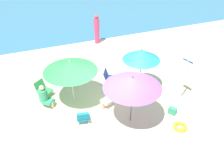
# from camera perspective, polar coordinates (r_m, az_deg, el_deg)

# --- Properties ---
(ground_plane) EXTENTS (40.00, 40.00, 0.00)m
(ground_plane) POSITION_cam_1_polar(r_m,az_deg,el_deg) (9.25, 1.50, -6.62)
(ground_plane) COLOR beige
(sea_water) EXTENTS (40.00, 16.00, 0.01)m
(sea_water) POSITION_cam_1_polar(r_m,az_deg,el_deg) (21.88, -13.65, 17.72)
(sea_water) COLOR teal
(sea_water) RESTS_ON ground_plane
(umbrella_teal) EXTENTS (1.51, 1.51, 1.90)m
(umbrella_teal) POSITION_cam_1_polar(r_m,az_deg,el_deg) (9.67, 6.95, 6.86)
(umbrella_teal) COLOR #4C4C51
(umbrella_teal) RESTS_ON ground_plane
(umbrella_purple) EXTENTS (1.96, 1.96, 1.93)m
(umbrella_purple) POSITION_cam_1_polar(r_m,az_deg,el_deg) (7.89, 4.86, 0.36)
(umbrella_purple) COLOR #4C4C51
(umbrella_purple) RESTS_ON ground_plane
(umbrella_green) EXTENTS (2.04, 2.04, 1.86)m
(umbrella_green) POSITION_cam_1_polar(r_m,az_deg,el_deg) (9.01, -9.83, 4.12)
(umbrella_green) COLOR silver
(umbrella_green) RESTS_ON ground_plane
(beach_chair_a) EXTENTS (0.70, 0.73, 0.63)m
(beach_chair_a) POSITION_cam_1_polar(r_m,az_deg,el_deg) (10.84, -10.51, 1.94)
(beach_chair_a) COLOR teal
(beach_chair_a) RESTS_ON ground_plane
(beach_chair_b) EXTENTS (0.53, 0.60, 0.59)m
(beach_chair_b) POSITION_cam_1_polar(r_m,az_deg,el_deg) (8.68, -6.82, -7.71)
(beach_chair_b) COLOR teal
(beach_chair_b) RESTS_ON ground_plane
(beach_chair_c) EXTENTS (0.73, 0.74, 0.57)m
(beach_chair_c) POSITION_cam_1_polar(r_m,az_deg,el_deg) (10.70, -0.79, 1.75)
(beach_chair_c) COLOR navy
(beach_chair_c) RESTS_ON ground_plane
(beach_chair_d) EXTENTS (0.75, 0.76, 0.65)m
(beach_chair_d) POSITION_cam_1_polar(r_m,az_deg,el_deg) (10.28, -15.95, -1.05)
(beach_chair_d) COLOR #33934C
(beach_chair_d) RESTS_ON ground_plane
(person_a) EXTENTS (0.31, 0.31, 1.68)m
(person_a) POSITION_cam_1_polar(r_m,az_deg,el_deg) (14.06, -3.62, 12.78)
(person_a) COLOR #DB3866
(person_a) RESTS_ON ground_plane
(person_b) EXTENTS (0.58, 0.49, 0.92)m
(person_b) POSITION_cam_1_polar(r_m,az_deg,el_deg) (9.29, -0.68, -2.70)
(person_b) COLOR silver
(person_b) RESTS_ON ground_plane
(person_c) EXTENTS (0.56, 0.55, 0.95)m
(person_c) POSITION_cam_1_polar(r_m,az_deg,el_deg) (9.59, -15.62, -2.74)
(person_c) COLOR #389970
(person_c) RESTS_ON ground_plane
(warning_sign) EXTENTS (0.15, 0.43, 2.06)m
(warning_sign) POSITION_cam_1_polar(r_m,az_deg,el_deg) (9.65, 17.07, 3.34)
(warning_sign) COLOR #ADADB2
(warning_sign) RESTS_ON ground_plane
(swim_ring) EXTENTS (0.49, 0.49, 0.12)m
(swim_ring) POSITION_cam_1_polar(r_m,az_deg,el_deg) (8.92, 15.72, -9.66)
(swim_ring) COLOR yellow
(swim_ring) RESTS_ON ground_plane
(beach_bag) EXTENTS (0.31, 0.34, 0.28)m
(beach_bag) POSITION_cam_1_polar(r_m,az_deg,el_deg) (9.37, 14.00, -6.15)
(beach_bag) COLOR #389970
(beach_bag) RESTS_ON ground_plane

